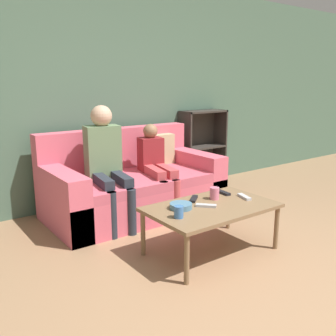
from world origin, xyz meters
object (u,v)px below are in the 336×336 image
cup_near (214,193)px  person_child (156,164)px  couch (133,186)px  tv_remote_3 (244,197)px  tv_remote_1 (223,192)px  person_adult (106,156)px  cup_far (179,212)px  snack_bowl (181,206)px  coffee_table (211,210)px  tv_remote_2 (194,199)px  bookshelf (199,156)px  tv_remote_0 (206,206)px

cup_near → person_child: bearing=87.1°
couch → tv_remote_3: bearing=-72.6°
tv_remote_1 → couch: bearing=111.7°
person_adult → tv_remote_3: bearing=-48.3°
person_child → cup_far: 1.31m
tv_remote_1 → snack_bowl: bearing=-166.0°
coffee_table → tv_remote_1: 0.37m
person_adult → tv_remote_2: bearing=-60.7°
bookshelf → coffee_table: size_ratio=0.96×
tv_remote_2 → cup_near: bearing=21.8°
bookshelf → cup_near: bearing=-126.9°
cup_far → snack_bowl: cup_far is taller
cup_far → tv_remote_0: size_ratio=0.60×
tv_remote_0 → tv_remote_2: bearing=36.9°
coffee_table → tv_remote_2: tv_remote_2 is taller
tv_remote_0 → tv_remote_1: (0.38, 0.19, 0.00)m
cup_near → tv_remote_0: cup_near is taller
couch → person_adult: person_adult is taller
cup_near → tv_remote_1: bearing=23.2°
tv_remote_2 → snack_bowl: (-0.23, -0.11, 0.01)m
person_adult → cup_far: 1.23m
couch → coffee_table: bearing=-89.1°
bookshelf → couch: bearing=-161.9°
bookshelf → tv_remote_1: bearing=-123.8°
bookshelf → tv_remote_3: bookshelf is taller
couch → person_child: 0.36m
cup_far → tv_remote_0: (0.34, 0.07, -0.04)m
person_adult → snack_bowl: size_ratio=6.51×
bookshelf → snack_bowl: 2.23m
coffee_table → snack_bowl: bearing=159.8°
coffee_table → tv_remote_0: bearing=176.9°
cup_far → couch: bearing=74.0°
couch → tv_remote_0: size_ratio=11.90×
bookshelf → cup_near: (-1.18, -1.57, 0.05)m
tv_remote_2 → coffee_table: bearing=-33.6°
couch → tv_remote_2: couch is taller
coffee_table → bookshelf: bearing=52.0°
cup_far → tv_remote_1: (0.71, 0.26, -0.04)m
tv_remote_2 → tv_remote_1: bearing=47.7°
coffee_table → cup_near: size_ratio=10.06×
tv_remote_0 → bookshelf: bearing=7.4°
bookshelf → cup_near: bookshelf is taller
cup_far → cup_near: bearing=18.4°
tv_remote_1 → snack_bowl: 0.58m
snack_bowl → bookshelf: bearing=45.4°
person_child → couch: bearing=156.3°
person_child → tv_remote_1: (0.13, -0.91, -0.13)m
bookshelf → person_child: (-1.12, -0.58, 0.14)m
snack_bowl → person_adult: bearing=97.1°
person_adult → coffee_table: bearing=-63.0°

